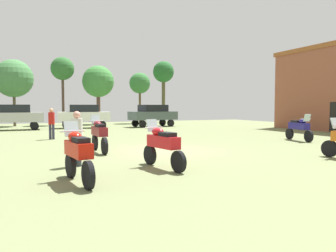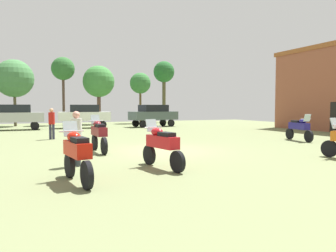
{
  "view_description": "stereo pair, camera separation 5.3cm",
  "coord_description": "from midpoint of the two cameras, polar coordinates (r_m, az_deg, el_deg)",
  "views": [
    {
      "loc": [
        -5.21,
        -12.76,
        1.89
      ],
      "look_at": [
        2.03,
        3.87,
        0.8
      ],
      "focal_mm": 35.12,
      "sensor_mm": 36.0,
      "label": 1
    },
    {
      "loc": [
        -5.16,
        -12.78,
        1.89
      ],
      "look_at": [
        2.03,
        3.87,
        0.8
      ],
      "focal_mm": 35.12,
      "sensor_mm": 36.0,
      "label": 2
    }
  ],
  "objects": [
    {
      "name": "tree_4",
      "position": [
        36.49,
        -4.96,
        7.35
      ],
      "size": [
        2.29,
        2.29,
        5.55
      ],
      "color": "brown",
      "rests_on": "ground"
    },
    {
      "name": "motorcycle_1",
      "position": [
        13.66,
        -11.97,
        -1.36
      ],
      "size": [
        0.62,
        2.26,
        1.51
      ],
      "rotation": [
        0.0,
        0.0,
        0.04
      ],
      "color": "black",
      "rests_on": "ground"
    },
    {
      "name": "motorcycle_4",
      "position": [
        8.29,
        -15.52,
        -4.58
      ],
      "size": [
        0.64,
        2.11,
        1.49
      ],
      "rotation": [
        0.0,
        0.0,
        0.14
      ],
      "color": "black",
      "rests_on": "ground"
    },
    {
      "name": "ground_plane",
      "position": [
        13.91,
        -1.42,
        -4.32
      ],
      "size": [
        44.0,
        52.0,
        0.02
      ],
      "color": "#6F794E"
    },
    {
      "name": "car_2",
      "position": [
        28.42,
        -25.23,
        1.71
      ],
      "size": [
        4.3,
        1.8,
        2.0
      ],
      "rotation": [
        0.0,
        0.0,
        1.57
      ],
      "color": "black",
      "rests_on": "ground"
    },
    {
      "name": "person_1",
      "position": [
        19.61,
        -19.64,
        0.8
      ],
      "size": [
        0.43,
        0.43,
        1.76
      ],
      "rotation": [
        0.0,
        0.0,
        5.97
      ],
      "color": "#2F2F43",
      "rests_on": "ground"
    },
    {
      "name": "tree_8",
      "position": [
        35.1,
        -12.08,
        7.51
      ],
      "size": [
        3.26,
        3.26,
        6.07
      ],
      "color": "brown",
      "rests_on": "ground"
    },
    {
      "name": "tree_9",
      "position": [
        38.16,
        -0.84,
        9.12
      ],
      "size": [
        2.41,
        2.41,
        7.03
      ],
      "color": "brown",
      "rests_on": "ground"
    },
    {
      "name": "person_2",
      "position": [
        10.59,
        -15.64,
        -1.38
      ],
      "size": [
        0.46,
        0.46,
        1.72
      ],
      "rotation": [
        0.0,
        0.0,
        5.22
      ],
      "color": "#32373E",
      "rests_on": "ground"
    },
    {
      "name": "car_1",
      "position": [
        30.07,
        -2.67,
        2.11
      ],
      "size": [
        4.53,
        2.45,
        2.0
      ],
      "rotation": [
        0.0,
        0.0,
        1.73
      ],
      "color": "black",
      "rests_on": "ground"
    },
    {
      "name": "tree_5",
      "position": [
        33.84,
        -25.27,
        7.46
      ],
      "size": [
        3.49,
        3.49,
        6.19
      ],
      "color": "brown",
      "rests_on": "ground"
    },
    {
      "name": "motorcycle_5",
      "position": [
        9.88,
        -1.09,
        -3.23
      ],
      "size": [
        0.7,
        2.2,
        1.46
      ],
      "rotation": [
        0.0,
        0.0,
        0.18
      ],
      "color": "black",
      "rests_on": "ground"
    },
    {
      "name": "car_4",
      "position": [
        29.08,
        -14.38,
        1.96
      ],
      "size": [
        4.51,
        2.38,
        2.0
      ],
      "rotation": [
        0.0,
        0.0,
        1.43
      ],
      "color": "black",
      "rests_on": "ground"
    },
    {
      "name": "motorcycle_3",
      "position": [
        19.14,
        21.73,
        -0.24
      ],
      "size": [
        0.69,
        2.26,
        1.46
      ],
      "rotation": [
        0.0,
        0.0,
        2.98
      ],
      "color": "black",
      "rests_on": "ground"
    },
    {
      "name": "tree_3",
      "position": [
        34.53,
        -17.88,
        9.33
      ],
      "size": [
        2.27,
        2.27,
        6.72
      ],
      "color": "#4D392E",
      "rests_on": "ground"
    }
  ]
}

